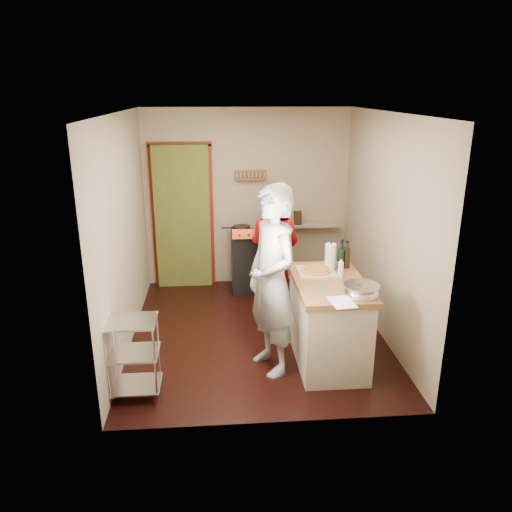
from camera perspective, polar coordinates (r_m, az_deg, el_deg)
The scene contains 10 objects.
floor at distance 6.19m, azimuth 0.09°, elevation -8.70°, with size 3.50×3.50×0.00m, color black.
back_wall at distance 7.47m, azimuth -5.96°, elevation 5.26°, with size 3.00×0.44×2.60m.
left_wall at distance 5.79m, azimuth -14.87°, elevation 2.53°, with size 0.04×3.50×2.60m, color gray.
right_wall at distance 6.02m, azimuth 14.49°, elevation 3.18°, with size 0.04×3.50×2.60m, color gray.
ceiling at distance 5.51m, azimuth 0.11°, elevation 16.19°, with size 3.00×3.50×0.02m, color white.
stove at distance 7.33m, azimuth -0.45°, elevation -0.46°, with size 0.60×0.63×1.00m.
wire_shelving at distance 4.98m, azimuth -13.82°, elevation -10.83°, with size 0.48×0.40×0.80m.
island at distance 5.45m, azimuth 8.30°, elevation -7.14°, with size 0.75×1.34×1.24m.
person_stripe at distance 5.04m, azimuth 1.86°, elevation -2.90°, with size 0.72×0.48×1.99m, color #ADAEB2.
person_red at distance 6.84m, azimuth 2.11°, elevation 1.30°, with size 0.79×0.61×1.62m, color #AC0B0B.
Camera 1 is at (-0.46, -5.49, 2.84)m, focal length 35.00 mm.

